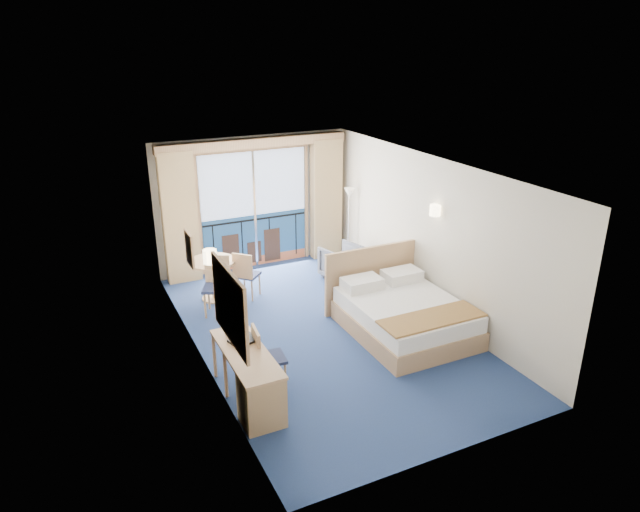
# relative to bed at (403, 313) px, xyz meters

# --- Properties ---
(floor) EXTENTS (6.50, 6.50, 0.00)m
(floor) POSITION_rel_bed_xyz_m (-1.15, 0.53, -0.32)
(floor) COLOR navy
(floor) RESTS_ON ground
(room_walls) EXTENTS (4.04, 6.54, 2.72)m
(room_walls) POSITION_rel_bed_xyz_m (-1.15, 0.53, 1.46)
(room_walls) COLOR beige
(room_walls) RESTS_ON ground
(balcony_door) EXTENTS (2.36, 0.03, 2.52)m
(balcony_door) POSITION_rel_bed_xyz_m (-1.16, 3.75, 0.83)
(balcony_door) COLOR navy
(balcony_door) RESTS_ON room_walls
(curtain_left) EXTENTS (0.65, 0.22, 2.55)m
(curtain_left) POSITION_rel_bed_xyz_m (-2.70, 3.60, 0.96)
(curtain_left) COLOR tan
(curtain_left) RESTS_ON room_walls
(curtain_right) EXTENTS (0.65, 0.22, 2.55)m
(curtain_right) POSITION_rel_bed_xyz_m (0.40, 3.60, 0.96)
(curtain_right) COLOR tan
(curtain_right) RESTS_ON room_walls
(pelmet) EXTENTS (3.80, 0.25, 0.18)m
(pelmet) POSITION_rel_bed_xyz_m (-1.15, 3.63, 2.26)
(pelmet) COLOR tan
(pelmet) RESTS_ON room_walls
(mirror) EXTENTS (0.05, 1.25, 0.95)m
(mirror) POSITION_rel_bed_xyz_m (-3.12, -0.97, 1.23)
(mirror) COLOR tan
(mirror) RESTS_ON room_walls
(wall_print) EXTENTS (0.04, 0.42, 0.52)m
(wall_print) POSITION_rel_bed_xyz_m (-3.12, 0.98, 1.28)
(wall_print) COLOR tan
(wall_print) RESTS_ON room_walls
(sconce_left) EXTENTS (0.18, 0.18, 0.18)m
(sconce_left) POSITION_rel_bed_xyz_m (-3.09, -0.07, 1.53)
(sconce_left) COLOR #FFE7B2
(sconce_left) RESTS_ON room_walls
(sconce_right) EXTENTS (0.18, 0.18, 0.18)m
(sconce_right) POSITION_rel_bed_xyz_m (0.79, 0.38, 1.53)
(sconce_right) COLOR #FFE7B2
(sconce_right) RESTS_ON room_walls
(bed) EXTENTS (1.81, 2.15, 1.14)m
(bed) POSITION_rel_bed_xyz_m (0.00, 0.00, 0.00)
(bed) COLOR tan
(bed) RESTS_ON ground
(nightstand) EXTENTS (0.42, 0.40, 0.55)m
(nightstand) POSITION_rel_bed_xyz_m (0.62, 1.49, -0.05)
(nightstand) COLOR tan
(nightstand) RESTS_ON ground
(phone) EXTENTS (0.18, 0.14, 0.08)m
(phone) POSITION_rel_bed_xyz_m (0.64, 1.54, 0.27)
(phone) COLOR white
(phone) RESTS_ON nightstand
(armchair) EXTENTS (0.89, 0.90, 0.67)m
(armchair) POSITION_rel_bed_xyz_m (0.15, 2.35, 0.02)
(armchair) COLOR #4A4D5A
(armchair) RESTS_ON ground
(floor_lamp) EXTENTS (0.22, 0.22, 1.61)m
(floor_lamp) POSITION_rel_bed_xyz_m (0.66, 3.08, 0.90)
(floor_lamp) COLOR silver
(floor_lamp) RESTS_ON ground
(desk) EXTENTS (0.53, 1.54, 0.72)m
(desk) POSITION_rel_bed_xyz_m (-2.88, -1.13, 0.08)
(desk) COLOR tan
(desk) RESTS_ON ground
(desk_chair) EXTENTS (0.44, 0.43, 0.91)m
(desk_chair) POSITION_rel_bed_xyz_m (-2.57, -0.53, 0.19)
(desk_chair) COLOR #212A4E
(desk_chair) RESTS_ON ground
(folder) EXTENTS (0.42, 0.37, 0.03)m
(folder) POSITION_rel_bed_xyz_m (-2.81, -0.43, 0.42)
(folder) COLOR black
(folder) RESTS_ON desk
(desk_lamp) EXTENTS (0.13, 0.13, 0.48)m
(desk_lamp) POSITION_rel_bed_xyz_m (-2.94, -0.20, 0.77)
(desk_lamp) COLOR silver
(desk_lamp) RESTS_ON desk
(round_table) EXTENTS (0.84, 0.84, 0.76)m
(round_table) POSITION_rel_bed_xyz_m (-2.42, 2.51, 0.25)
(round_table) COLOR tan
(round_table) RESTS_ON ground
(table_chair_a) EXTENTS (0.55, 0.55, 0.90)m
(table_chair_a) POSITION_rel_bed_xyz_m (-1.88, 2.29, 0.19)
(table_chair_a) COLOR #212A4E
(table_chair_a) RESTS_ON ground
(table_chair_b) EXTENTS (0.58, 0.59, 1.01)m
(table_chair_b) POSITION_rel_bed_xyz_m (-2.49, 1.99, 0.25)
(table_chair_b) COLOR #212A4E
(table_chair_b) RESTS_ON ground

